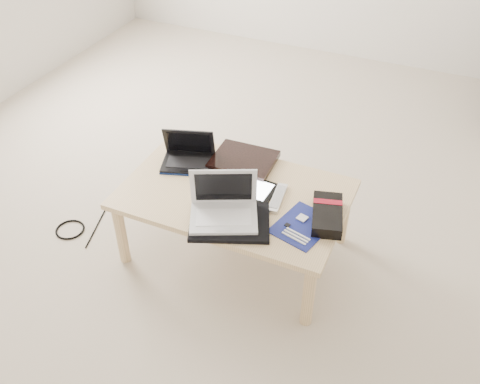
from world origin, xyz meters
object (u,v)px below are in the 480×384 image
at_px(coffee_table, 235,199).
at_px(white_laptop, 224,207).
at_px(netbook, 188,157).
at_px(gpu_box, 327,215).

bearing_deg(coffee_table, white_laptop, -79.93).
bearing_deg(netbook, gpu_box, -9.91).
distance_m(netbook, white_laptop, 0.48).
relative_size(netbook, white_laptop, 0.85).
bearing_deg(coffee_table, gpu_box, -1.53).
xyz_separation_m(coffee_table, gpu_box, (0.48, -0.01, 0.08)).
bearing_deg(white_laptop, netbook, 137.88).
distance_m(coffee_table, gpu_box, 0.48).
height_order(coffee_table, white_laptop, white_laptop).
height_order(white_laptop, gpu_box, white_laptop).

